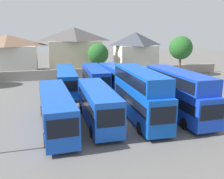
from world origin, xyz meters
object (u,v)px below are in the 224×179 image
object	(u,v)px
bus_7	(117,77)
tree_left_of_lot	(181,48)
bus_1	(56,108)
house_terrace_left	(9,54)
bus_4	(178,91)
bus_5	(66,79)
bus_3	(140,92)
house_terrace_right	(136,50)
house_terrace_centre	(75,49)
bus_6	(95,77)
bus_2	(98,103)
tree_behind_wall	(98,54)

from	to	relation	value
bus_7	tree_left_of_lot	world-z (taller)	tree_left_of_lot
bus_1	house_terrace_left	distance (m)	33.98
bus_4	bus_5	xyz separation A→B (m)	(-10.34, 13.45, -0.78)
bus_5	bus_7	size ratio (longest dim) A/B	1.04
bus_3	house_terrace_right	xyz separation A→B (m)	(11.01, 31.79, 1.44)
house_terrace_centre	bus_5	bearing A→B (deg)	-100.05
bus_5	bus_6	xyz separation A→B (m)	(4.30, 0.35, 0.05)
bus_7	house_terrace_right	xyz separation A→B (m)	(9.53, 18.46, 2.34)
bus_2	bus_3	distance (m)	4.29
bus_1	bus_6	world-z (taller)	bus_6
bus_4	tree_left_of_lot	world-z (taller)	tree_left_of_lot
bus_7	house_terrace_left	size ratio (longest dim) A/B	1.02
bus_5	bus_2	bearing A→B (deg)	10.37
bus_3	bus_7	size ratio (longest dim) A/B	0.94
house_terrace_centre	house_terrace_right	size ratio (longest dim) A/B	1.28
bus_6	bus_7	distance (m)	3.37
bus_6	house_terrace_centre	world-z (taller)	house_terrace_centre
bus_1	bus_4	world-z (taller)	bus_4
house_terrace_right	tree_behind_wall	distance (m)	11.45
bus_4	tree_left_of_lot	bearing A→B (deg)	148.30
tree_behind_wall	bus_3	bearing A→B (deg)	-92.44
bus_3	tree_behind_wall	distance (m)	26.09
bus_6	tree_behind_wall	bearing A→B (deg)	167.73
bus_1	bus_5	size ratio (longest dim) A/B	0.99
bus_5	house_terrace_left	world-z (taller)	house_terrace_left
bus_2	bus_3	bearing A→B (deg)	89.49
bus_6	house_terrace_left	world-z (taller)	house_terrace_left
bus_4	tree_left_of_lot	size ratio (longest dim) A/B	1.39
tree_behind_wall	bus_7	bearing A→B (deg)	-88.36
bus_7	house_terrace_right	distance (m)	20.90
bus_2	house_terrace_right	distance (m)	35.27
house_terrace_centre	tree_left_of_lot	distance (m)	22.31
bus_1	tree_left_of_lot	size ratio (longest dim) A/B	1.56
house_terrace_right	bus_2	bearing A→B (deg)	-115.61
bus_1	tree_left_of_lot	world-z (taller)	tree_left_of_lot
bus_5	bus_7	world-z (taller)	bus_7
bus_1	tree_behind_wall	size ratio (longest dim) A/B	1.90
house_terrace_left	house_terrace_right	size ratio (longest dim) A/B	1.28
bus_5	tree_left_of_lot	size ratio (longest dim) A/B	1.57
bus_7	bus_2	bearing A→B (deg)	-27.04
bus_1	bus_4	bearing A→B (deg)	87.16
house_terrace_centre	house_terrace_right	xyz separation A→B (m)	(13.77, -0.82, -0.53)
bus_5	bus_6	bearing A→B (deg)	96.71
bus_3	house_terrace_left	bearing A→B (deg)	-152.41
bus_4	house_terrace_left	world-z (taller)	house_terrace_left
bus_2	bus_1	bearing A→B (deg)	-88.44
bus_6	house_terrace_left	size ratio (longest dim) A/B	0.97
house_terrace_right	bus_4	bearing A→B (deg)	-102.11
bus_3	house_terrace_right	bearing A→B (deg)	162.23
bus_6	tree_left_of_lot	xyz separation A→B (m)	(18.47, 7.79, 3.48)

